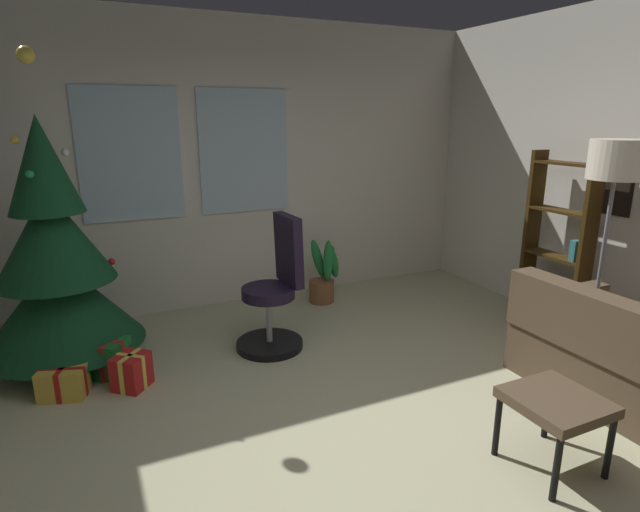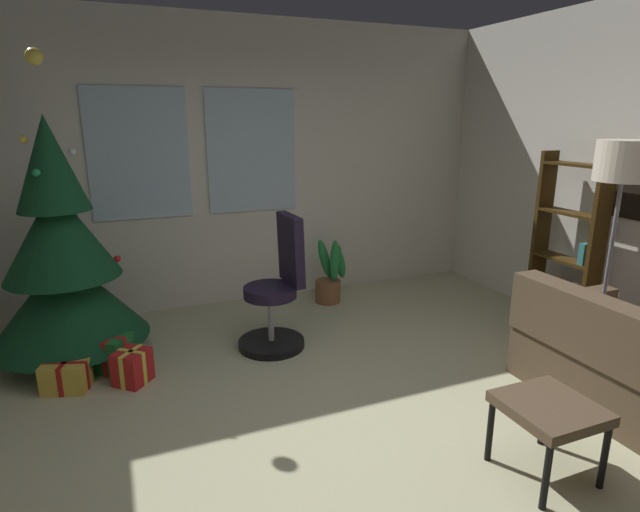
% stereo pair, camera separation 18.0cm
% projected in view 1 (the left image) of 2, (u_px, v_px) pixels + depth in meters
% --- Properties ---
extents(ground_plane, '(5.36, 5.50, 0.10)m').
position_uv_depth(ground_plane, '(368.00, 453.00, 3.04)').
color(ground_plane, '#B8B58E').
extents(wall_back_with_windows, '(5.36, 0.12, 2.83)m').
position_uv_depth(wall_back_with_windows, '(228.00, 165.00, 5.09)').
color(wall_back_with_windows, silver).
rests_on(wall_back_with_windows, ground_plane).
extents(footstool, '(0.46, 0.47, 0.43)m').
position_uv_depth(footstool, '(556.00, 406.00, 2.76)').
color(footstool, brown).
rests_on(footstool, ground_plane).
extents(holiday_tree, '(1.19, 1.19, 2.36)m').
position_uv_depth(holiday_tree, '(56.00, 267.00, 3.86)').
color(holiday_tree, '#4C331E').
rests_on(holiday_tree, ground_plane).
extents(gift_box_red, '(0.31, 0.31, 0.26)m').
position_uv_depth(gift_box_red, '(132.00, 371.00, 3.66)').
color(gift_box_red, red).
rests_on(gift_box_red, ground_plane).
extents(gift_box_green, '(0.31, 0.33, 0.28)m').
position_uv_depth(gift_box_green, '(111.00, 358.00, 3.84)').
color(gift_box_green, '#1E722D').
rests_on(gift_box_green, ground_plane).
extents(gift_box_gold, '(0.35, 0.29, 0.22)m').
position_uv_depth(gift_box_gold, '(63.00, 383.00, 3.54)').
color(gift_box_gold, gold).
rests_on(gift_box_gold, ground_plane).
extents(office_chair, '(0.56, 0.56, 1.13)m').
position_uv_depth(office_chair, '(275.00, 297.00, 4.23)').
color(office_chair, black).
rests_on(office_chair, ground_plane).
extents(bookshelf, '(0.18, 0.64, 1.60)m').
position_uv_depth(bookshelf, '(556.00, 252.00, 4.62)').
color(bookshelf, '#38250B').
rests_on(bookshelf, ground_plane).
extents(floor_lamp, '(0.38, 0.38, 1.74)m').
position_uv_depth(floor_lamp, '(615.00, 175.00, 3.61)').
color(floor_lamp, slate).
rests_on(floor_lamp, ground_plane).
extents(potted_plant, '(0.36, 0.32, 0.67)m').
position_uv_depth(potted_plant, '(324.00, 276.00, 5.36)').
color(potted_plant, brown).
rests_on(potted_plant, ground_plane).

